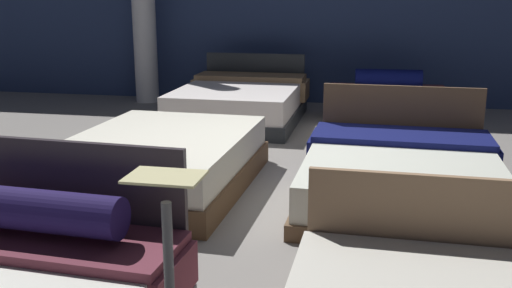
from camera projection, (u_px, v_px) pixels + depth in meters
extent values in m
cube|color=gray|center=(282.00, 191.00, 5.12)|extent=(18.00, 18.00, 0.02)
cube|color=#322A2E|center=(59.00, 218.00, 3.26)|extent=(1.56, 0.13, 0.92)
cube|color=brown|center=(28.00, 239.00, 3.00)|extent=(1.66, 0.60, 0.05)
cube|color=brown|center=(175.00, 282.00, 2.83)|extent=(0.08, 0.51, 0.23)
cylinder|color=#1B1245|center=(22.00, 209.00, 2.94)|extent=(1.12, 0.28, 0.22)
cube|color=#967253|center=(441.00, 247.00, 3.03)|extent=(1.43, 0.07, 0.79)
cube|color=brown|center=(161.00, 176.00, 5.18)|extent=(1.61, 2.15, 0.21)
cube|color=silver|center=(160.00, 150.00, 5.12)|extent=(1.54, 2.08, 0.27)
cube|color=brown|center=(400.00, 196.00, 4.78)|extent=(1.67, 2.02, 0.13)
cube|color=silver|center=(401.00, 173.00, 4.73)|extent=(1.61, 1.96, 0.27)
cube|color=brown|center=(400.00, 128.00, 5.63)|extent=(1.53, 0.08, 0.84)
cube|color=#0F144E|center=(401.00, 136.00, 5.29)|extent=(1.61, 0.69, 0.06)
cube|color=#0F144E|center=(314.00, 146.00, 5.50)|extent=(0.07, 0.66, 0.22)
cube|color=#0F144E|center=(492.00, 156.00, 5.15)|extent=(0.07, 0.66, 0.22)
cube|color=#1F2328|center=(239.00, 116.00, 7.83)|extent=(1.62, 2.12, 0.19)
cube|color=white|center=(239.00, 98.00, 7.77)|extent=(1.56, 2.06, 0.30)
cube|color=#1F2328|center=(255.00, 81.00, 8.75)|extent=(1.51, 0.05, 0.84)
cube|color=#8A6B4B|center=(251.00, 77.00, 8.43)|extent=(1.59, 0.56, 0.07)
cube|color=#8A6B4B|center=(199.00, 87.00, 8.64)|extent=(0.08, 0.54, 0.27)
cube|color=#8A6B4B|center=(305.00, 90.00, 8.32)|extent=(0.08, 0.54, 0.27)
cube|color=brown|center=(390.00, 124.00, 7.47)|extent=(1.71, 2.10, 0.13)
cube|color=white|center=(391.00, 110.00, 7.42)|extent=(1.65, 2.04, 0.23)
cube|color=brown|center=(387.00, 89.00, 8.08)|extent=(1.62, 0.59, 0.09)
cube|color=brown|center=(329.00, 99.00, 8.23)|extent=(0.11, 0.52, 0.22)
cube|color=brown|center=(447.00, 102.00, 8.00)|extent=(0.11, 0.52, 0.22)
cylinder|color=#09104F|center=(388.00, 78.00, 8.02)|extent=(0.92, 0.30, 0.25)
cube|color=beige|center=(165.00, 177.00, 2.12)|extent=(0.28, 0.20, 0.01)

